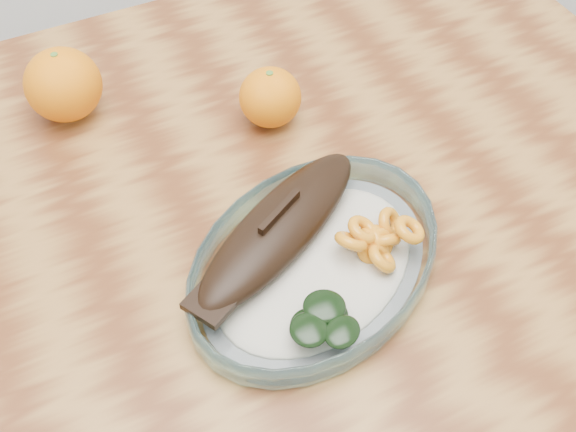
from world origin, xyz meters
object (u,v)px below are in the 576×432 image
at_px(orange_left, 63,85).
at_px(plated_meal, 314,259).
at_px(orange_right, 270,97).
at_px(dining_table, 202,279).

bearing_deg(orange_left, plated_meal, -65.05).
height_order(orange_left, orange_right, orange_left).
xyz_separation_m(plated_meal, orange_right, (0.05, 0.21, 0.02)).
relative_size(dining_table, orange_right, 16.87).
xyz_separation_m(dining_table, plated_meal, (0.08, -0.11, 0.12)).
bearing_deg(plated_meal, orange_right, 51.10).
bearing_deg(orange_left, dining_table, -72.81).
height_order(dining_table, orange_right, orange_right).
bearing_deg(orange_left, orange_right, -28.90).
bearing_deg(orange_right, plated_meal, -104.18).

